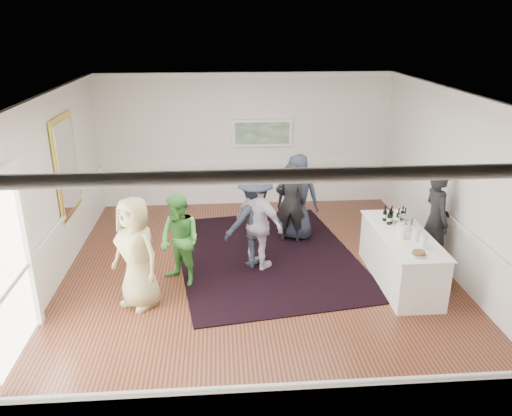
{
  "coord_description": "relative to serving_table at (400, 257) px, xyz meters",
  "views": [
    {
      "loc": [
        -0.64,
        -7.81,
        4.31
      ],
      "look_at": [
        -0.03,
        0.2,
        1.28
      ],
      "focal_mm": 35.0,
      "sensor_mm": 36.0,
      "label": 1
    }
  ],
  "objects": [
    {
      "name": "floor",
      "position": [
        -2.45,
        0.24,
        -0.46
      ],
      "size": [
        8.0,
        8.0,
        0.0
      ],
      "primitive_type": "plane",
      "color": "brown",
      "rests_on": "ground"
    },
    {
      "name": "ceiling",
      "position": [
        -2.45,
        0.24,
        2.74
      ],
      "size": [
        7.0,
        8.0,
        0.02
      ],
      "primitive_type": "cube",
      "color": "white",
      "rests_on": "wall_back"
    },
    {
      "name": "wall_left",
      "position": [
        -5.95,
        0.24,
        1.14
      ],
      "size": [
        0.02,
        8.0,
        3.2
      ],
      "primitive_type": "cube",
      "color": "white",
      "rests_on": "floor"
    },
    {
      "name": "wall_right",
      "position": [
        1.05,
        0.24,
        1.14
      ],
      "size": [
        0.02,
        8.0,
        3.2
      ],
      "primitive_type": "cube",
      "color": "white",
      "rests_on": "floor"
    },
    {
      "name": "wall_back",
      "position": [
        -2.45,
        4.24,
        1.14
      ],
      "size": [
        7.0,
        0.02,
        3.2
      ],
      "primitive_type": "cube",
      "color": "white",
      "rests_on": "floor"
    },
    {
      "name": "wall_front",
      "position": [
        -2.45,
        -3.76,
        1.14
      ],
      "size": [
        7.0,
        0.02,
        3.2
      ],
      "primitive_type": "cube",
      "color": "white",
      "rests_on": "floor"
    },
    {
      "name": "wainscoting",
      "position": [
        -2.45,
        0.24,
        0.04
      ],
      "size": [
        7.0,
        8.0,
        1.0
      ],
      "primitive_type": null,
      "color": "white",
      "rests_on": "floor"
    },
    {
      "name": "mirror",
      "position": [
        -5.9,
        1.54,
        1.34
      ],
      "size": [
        0.05,
        1.25,
        1.85
      ],
      "color": "yellow",
      "rests_on": "wall_left"
    },
    {
      "name": "doorway",
      "position": [
        -5.9,
        -1.66,
        0.96
      ],
      "size": [
        0.1,
        1.78,
        2.56
      ],
      "color": "white",
      "rests_on": "wall_left"
    },
    {
      "name": "landscape_painting",
      "position": [
        -2.05,
        4.18,
        1.32
      ],
      "size": [
        1.44,
        0.06,
        0.66
      ],
      "color": "white",
      "rests_on": "wall_back"
    },
    {
      "name": "area_rug",
      "position": [
        -2.23,
        1.17,
        -0.45
      ],
      "size": [
        3.93,
        4.8,
        0.02
      ],
      "primitive_type": "cube",
      "rotation": [
        0.0,
        0.0,
        0.15
      ],
      "color": "black",
      "rests_on": "floor"
    },
    {
      "name": "serving_table",
      "position": [
        0.0,
        0.0,
        0.0
      ],
      "size": [
        0.86,
        2.26,
        0.91
      ],
      "color": "white",
      "rests_on": "floor"
    },
    {
      "name": "bartender",
      "position": [
        0.75,
        0.43,
        0.49
      ],
      "size": [
        0.48,
        0.71,
        1.9
      ],
      "primitive_type": "imported",
      "rotation": [
        0.0,
        0.0,
        1.6
      ],
      "color": "black",
      "rests_on": "floor"
    },
    {
      "name": "guest_tan",
      "position": [
        -4.42,
        -0.43,
        0.46
      ],
      "size": [
        1.06,
        1.01,
        1.83
      ],
      "primitive_type": "imported",
      "rotation": [
        0.0,
        0.0,
        -0.66
      ],
      "color": "tan",
      "rests_on": "floor"
    },
    {
      "name": "guest_green",
      "position": [
        -3.8,
        0.24,
        0.34
      ],
      "size": [
        0.99,
        0.98,
        1.61
      ],
      "primitive_type": "imported",
      "rotation": [
        0.0,
        0.0,
        -0.74
      ],
      "color": "green",
      "rests_on": "floor"
    },
    {
      "name": "guest_lilac",
      "position": [
        -2.41,
        0.7,
        0.41
      ],
      "size": [
        1.03,
        1.01,
        1.74
      ],
      "primitive_type": "imported",
      "rotation": [
        0.0,
        0.0,
        2.38
      ],
      "color": "silver",
      "rests_on": "floor"
    },
    {
      "name": "guest_dark_a",
      "position": [
        -2.47,
        0.81,
        0.44
      ],
      "size": [
        1.32,
        1.02,
        1.8
      ],
      "primitive_type": "imported",
      "rotation": [
        0.0,
        0.0,
        3.48
      ],
      "color": "#212737",
      "rests_on": "floor"
    },
    {
      "name": "guest_dark_b",
      "position": [
        -1.68,
        1.85,
        0.38
      ],
      "size": [
        0.67,
        0.5,
        1.69
      ],
      "primitive_type": "imported",
      "rotation": [
        0.0,
        0.0,
        2.97
      ],
      "color": "black",
      "rests_on": "floor"
    },
    {
      "name": "guest_navy",
      "position": [
        -1.51,
        2.02,
        0.44
      ],
      "size": [
        1.02,
        0.83,
        1.8
      ],
      "primitive_type": "imported",
      "rotation": [
        0.0,
        0.0,
        2.8
      ],
      "color": "#212737",
      "rests_on": "floor"
    },
    {
      "name": "wine_bottles",
      "position": [
        -0.01,
        0.47,
        0.61
      ],
      "size": [
        0.39,
        0.25,
        0.31
      ],
      "color": "black",
      "rests_on": "serving_table"
    },
    {
      "name": "juice_pitchers",
      "position": [
        -0.01,
        -0.3,
        0.57
      ],
      "size": [
        0.32,
        0.63,
        0.24
      ],
      "color": "#5BA33A",
      "rests_on": "serving_table"
    },
    {
      "name": "ice_bucket",
      "position": [
        0.08,
        0.16,
        0.57
      ],
      "size": [
        0.26,
        0.26,
        0.25
      ],
      "primitive_type": "cylinder",
      "color": "silver",
      "rests_on": "serving_table"
    },
    {
      "name": "nut_bowl",
      "position": [
        -0.07,
        -0.87,
        0.49
      ],
      "size": [
        0.23,
        0.23,
        0.08
      ],
      "color": "white",
      "rests_on": "serving_table"
    }
  ]
}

